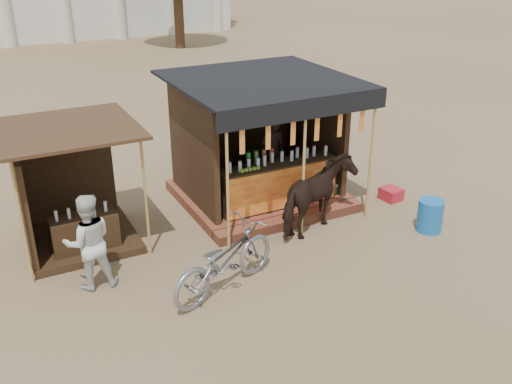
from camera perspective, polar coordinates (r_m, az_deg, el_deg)
name	(u,v)px	position (r m, az deg, el deg)	size (l,w,h in m)	color
ground	(299,284)	(9.94, 4.27, -9.20)	(120.00, 120.00, 0.00)	#846B4C
main_stall	(261,157)	(12.53, 0.48, 3.51)	(3.60, 3.61, 2.78)	brown
secondary_stall	(67,204)	(11.32, -18.37, -1.13)	(2.40, 2.40, 2.38)	#3A2615
cow	(318,197)	(11.31, 6.20, -0.51)	(0.82, 1.79, 1.51)	black
motorbike	(224,260)	(9.49, -3.19, -6.81)	(0.77, 2.21, 1.16)	gray
bystander	(89,242)	(9.84, -16.39, -4.83)	(0.83, 0.64, 1.70)	silver
blue_barrel	(430,216)	(11.98, 17.01, -2.27)	(0.51, 0.51, 0.66)	#165CA5
red_crate	(391,194)	(13.22, 13.34, -0.19)	(0.39, 0.44, 0.27)	#AE1D29
cooler	(324,192)	(12.82, 6.83, -0.01)	(0.66, 0.47, 0.46)	#197327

